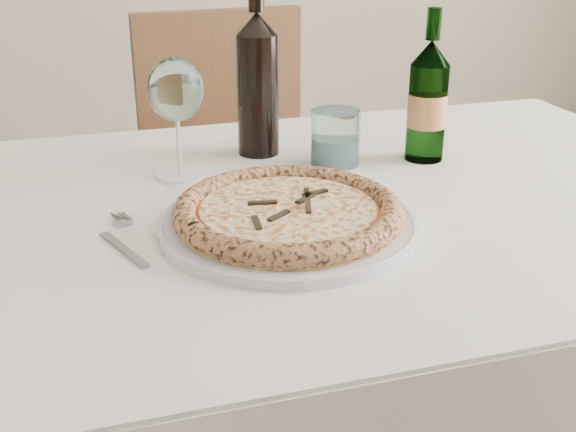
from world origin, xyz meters
name	(u,v)px	position (x,y,z in m)	size (l,w,h in m)	color
dining_table	(273,253)	(-0.12, 0.24, 0.67)	(1.57, 0.98, 0.76)	brown
chair_far	(235,173)	(-0.05, 1.00, 0.53)	(0.49, 0.49, 0.93)	brown
plate	(288,224)	(-0.12, 0.14, 0.76)	(0.35, 0.35, 0.02)	silver
pizza	(288,212)	(-0.12, 0.14, 0.78)	(0.31, 0.31, 0.03)	#E3BD57
fork	(123,240)	(-0.34, 0.15, 0.76)	(0.06, 0.17, 0.00)	gray
wine_glass	(175,92)	(-0.24, 0.38, 0.90)	(0.09, 0.09, 0.20)	silver
tumbler	(335,141)	(0.02, 0.39, 0.80)	(0.08, 0.08, 0.09)	silver
beer_bottle	(428,101)	(0.18, 0.38, 0.86)	(0.07, 0.07, 0.26)	#34632F
wine_bottle	(258,83)	(-0.09, 0.48, 0.88)	(0.07, 0.07, 0.30)	black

